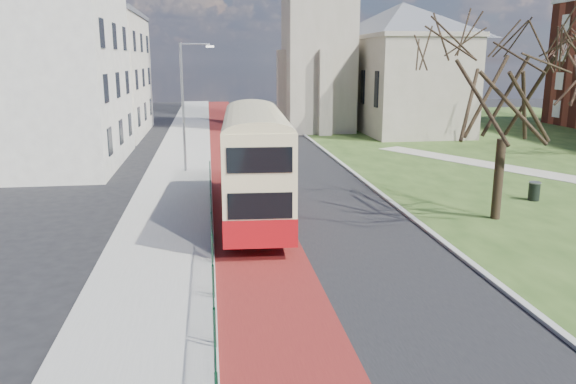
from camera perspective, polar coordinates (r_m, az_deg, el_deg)
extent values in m
plane|color=black|center=(19.59, 1.12, -7.93)|extent=(160.00, 160.00, 0.00)
cube|color=black|center=(38.93, -1.38, 2.82)|extent=(9.00, 120.00, 0.01)
cube|color=#591414|center=(38.71, -5.35, 2.71)|extent=(3.40, 120.00, 0.01)
cube|color=gray|center=(38.72, -10.98, 2.61)|extent=(4.00, 120.00, 0.12)
cube|color=#999993|center=(38.66, -8.02, 2.71)|extent=(0.25, 120.00, 0.13)
cube|color=#999993|center=(41.62, 4.61, 3.56)|extent=(0.25, 80.00, 0.13)
cylinder|color=#0B331F|center=(22.82, -7.81, -2.04)|extent=(0.04, 24.00, 0.04)
cylinder|color=#0B331F|center=(23.09, -7.74, -4.32)|extent=(0.04, 24.00, 0.04)
cube|color=gray|center=(57.28, 3.14, 18.22)|extent=(6.50, 6.50, 24.00)
cube|color=gray|center=(59.35, 11.27, 10.57)|extent=(9.00, 18.00, 9.00)
pyramid|color=#565960|center=(59.55, 11.64, 18.37)|extent=(9.00, 18.00, 3.60)
cube|color=#BCB7AA|center=(41.53, -23.97, 11.04)|extent=(10.00, 14.00, 12.50)
cube|color=#BEB5A1|center=(57.12, -19.59, 10.97)|extent=(10.00, 16.00, 11.00)
cube|color=#565960|center=(57.25, -20.05, 16.72)|extent=(10.30, 16.30, 0.50)
cylinder|color=gray|center=(36.18, -10.62, 8.38)|extent=(0.16, 0.16, 8.00)
cylinder|color=gray|center=(36.04, -9.41, 14.62)|extent=(1.80, 0.10, 0.10)
cube|color=silver|center=(36.03, -7.93, 14.43)|extent=(0.50, 0.18, 0.12)
cube|color=maroon|center=(25.43, -3.32, -0.41)|extent=(3.28, 11.64, 1.05)
cube|color=beige|center=(25.03, -3.38, 4.13)|extent=(3.25, 11.58, 3.04)
cube|color=black|center=(25.50, -6.33, 2.09)|extent=(0.57, 9.43, 0.99)
cube|color=black|center=(25.57, -0.42, 2.20)|extent=(0.57, 9.43, 0.99)
cube|color=black|center=(24.94, -6.43, 5.49)|extent=(0.61, 10.35, 0.94)
cube|color=black|center=(25.01, -0.37, 5.60)|extent=(0.61, 10.35, 0.94)
cube|color=black|center=(30.83, -3.67, 4.09)|extent=(2.35, 0.21, 1.10)
cube|color=black|center=(30.62, -3.71, 7.00)|extent=(2.35, 0.21, 0.94)
cube|color=orange|center=(30.56, -3.73, 8.11)|extent=(1.87, 0.20, 0.31)
cylinder|color=black|center=(29.36, -5.91, 0.35)|extent=(0.37, 1.10, 1.09)
cylinder|color=black|center=(29.42, -1.17, 0.45)|extent=(0.37, 1.10, 1.09)
cylinder|color=black|center=(22.24, -6.16, -3.90)|extent=(0.37, 1.10, 1.09)
cylinder|color=black|center=(22.31, 0.10, -3.76)|extent=(0.37, 1.10, 1.09)
cylinder|color=black|center=(26.84, 20.59, 1.21)|extent=(0.51, 0.51, 3.64)
cylinder|color=black|center=(31.38, 23.72, 0.03)|extent=(0.68, 0.68, 0.90)
cylinder|color=gray|center=(31.28, 23.81, 0.89)|extent=(0.72, 0.72, 0.06)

